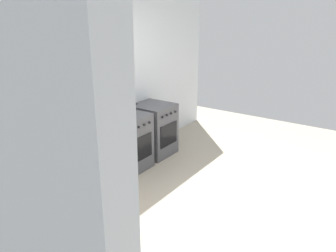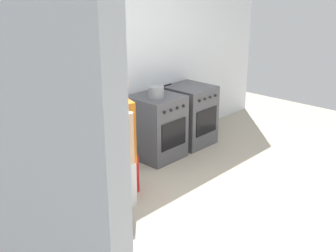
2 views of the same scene
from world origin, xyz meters
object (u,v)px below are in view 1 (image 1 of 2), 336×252
(knife_carving, at_px, (5,166))
(fire_extinguisher, at_px, (108,188))
(oven_left, at_px, (126,142))
(knife_utility, at_px, (36,160))
(person, at_px, (95,164))
(pot, at_px, (125,111))
(oven_right, at_px, (154,129))
(knife_chef, at_px, (42,146))

(knife_carving, bearing_deg, fire_extinguisher, -9.65)
(knife_carving, bearing_deg, oven_left, 8.45)
(oven_left, relative_size, knife_utility, 3.38)
(oven_left, xyz_separation_m, person, (-1.49, -0.99, 0.51))
(oven_left, bearing_deg, pot, -138.12)
(oven_right, height_order, fire_extinguisher, oven_right)
(pot, xyz_separation_m, fire_extinguisher, (-0.82, -0.43, -0.71))
(pot, bearing_deg, person, -146.78)
(knife_chef, bearing_deg, knife_carving, -165.14)
(knife_utility, relative_size, knife_chef, 0.81)
(knife_chef, bearing_deg, knife_utility, -133.97)
(oven_right, bearing_deg, fire_extinguisher, -162.84)
(knife_carving, relative_size, fire_extinguisher, 0.64)
(oven_left, height_order, knife_chef, knife_chef)
(knife_chef, xyz_separation_m, fire_extinguisher, (0.61, -0.32, -0.69))
(knife_utility, relative_size, person, 0.16)
(knife_utility, bearing_deg, oven_right, 9.98)
(fire_extinguisher, bearing_deg, pot, 27.80)
(knife_chef, bearing_deg, oven_left, 6.27)
(knife_utility, bearing_deg, oven_left, 13.77)
(knife_chef, bearing_deg, oven_right, 4.31)
(knife_chef, relative_size, fire_extinguisher, 0.62)
(oven_right, relative_size, knife_utility, 3.38)
(oven_left, height_order, knife_carving, knife_carving)
(pot, height_order, knife_chef, pot)
(pot, bearing_deg, knife_utility, -167.33)
(oven_left, distance_m, fire_extinguisher, 1.01)
(knife_chef, relative_size, knife_carving, 0.97)
(knife_chef, bearing_deg, fire_extinguisher, -27.51)
(oven_right, relative_size, pot, 2.25)
(oven_left, height_order, oven_right, same)
(knife_chef, distance_m, fire_extinguisher, 0.97)
(oven_right, distance_m, knife_chef, 2.21)
(pot, relative_size, person, 0.24)
(person, bearing_deg, oven_right, 24.52)
(knife_utility, xyz_separation_m, knife_carving, (-0.24, 0.13, -0.00))
(person, bearing_deg, knife_chef, 88.79)
(pot, distance_m, fire_extinguisher, 1.16)
(person, bearing_deg, knife_utility, 112.47)
(oven_left, relative_size, fire_extinguisher, 1.70)
(oven_left, relative_size, oven_right, 1.00)
(knife_utility, height_order, fire_extinguisher, knife_utility)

